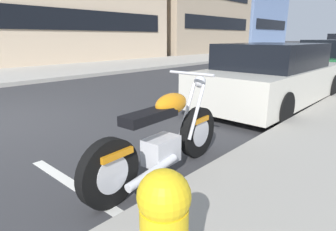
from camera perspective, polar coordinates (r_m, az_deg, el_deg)
sidewalk_far_curb at (r=18.18m, az=-0.50°, el=10.85°), size 120.00×5.00×0.14m
parking_stall_stripe at (r=3.10m, az=-16.27°, el=-14.63°), size 0.12×2.20×0.01m
parked_motorcycle at (r=3.14m, az=-1.08°, el=-4.85°), size 2.14×0.62×1.13m
parked_car_second_in_row at (r=6.97m, az=20.51°, el=7.40°), size 4.72×1.91×1.40m
parked_car_behind_motorcycle at (r=12.08m, az=30.36°, el=9.38°), size 4.17×1.98×1.44m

